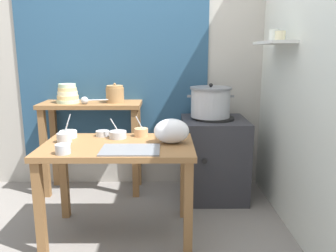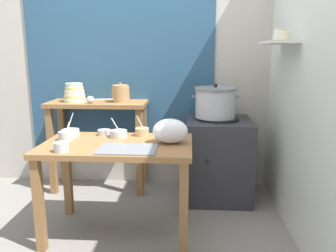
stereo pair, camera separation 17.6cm
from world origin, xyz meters
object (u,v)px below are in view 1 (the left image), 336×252
object	(u,v)px
bowl_stack_enamel	(68,94)
prep_bowl_3	(118,134)
stove_block	(213,158)
ladle	(86,100)
prep_bowl_2	(141,132)
prep_table	(118,158)
plastic_bag	(171,131)
clay_pot	(115,94)
prep_bowl_5	(68,134)
back_shelf_table	(92,125)
prep_bowl_0	(102,133)
prep_bowl_4	(63,149)
prep_bowl_1	(64,137)
steamer_pot	(210,102)
serving_tray	(130,150)

from	to	relation	value
bowl_stack_enamel	prep_bowl_3	bearing A→B (deg)	-49.52
stove_block	ladle	world-z (taller)	ladle
ladle	prep_bowl_3	size ratio (longest dim) A/B	1.78
prep_bowl_2	prep_bowl_3	bearing A→B (deg)	-161.16
prep_table	plastic_bag	size ratio (longest dim) A/B	4.26
clay_pot	prep_bowl_3	distance (m)	0.73
bowl_stack_enamel	prep_bowl_5	distance (m)	0.70
prep_table	stove_block	distance (m)	1.10
prep_table	back_shelf_table	xyz separation A→B (m)	(-0.37, 0.85, 0.07)
bowl_stack_enamel	prep_bowl_2	xyz separation A→B (m)	(0.74, -0.60, -0.23)
bowl_stack_enamel	prep_bowl_0	xyz separation A→B (m)	(0.43, -0.59, -0.24)
stove_block	bowl_stack_enamel	xyz separation A→B (m)	(-1.39, 0.11, 0.60)
bowl_stack_enamel	prep_bowl_4	bearing A→B (deg)	-76.40
prep_bowl_0	prep_bowl_3	bearing A→B (deg)	-27.05
prep_bowl_0	prep_bowl_1	xyz separation A→B (m)	(-0.25, -0.18, 0.01)
back_shelf_table	ladle	world-z (taller)	ladle
stove_block	bowl_stack_enamel	bearing A→B (deg)	175.49
back_shelf_table	clay_pot	distance (m)	0.38
prep_bowl_1	prep_bowl_3	distance (m)	0.40
back_shelf_table	plastic_bag	world-z (taller)	plastic_bag
steamer_pot	plastic_bag	distance (m)	0.82
bowl_stack_enamel	prep_bowl_3	size ratio (longest dim) A/B	1.35
steamer_pot	bowl_stack_enamel	distance (m)	1.36
bowl_stack_enamel	prep_bowl_5	bearing A→B (deg)	-75.01
prep_table	prep_bowl_2	xyz separation A→B (m)	(0.15, 0.23, 0.15)
stove_block	prep_bowl_5	bearing A→B (deg)	-156.59
back_shelf_table	steamer_pot	world-z (taller)	steamer_pot
ladle	stove_block	bearing A→B (deg)	-1.31
ladle	serving_tray	distance (m)	1.07
prep_bowl_3	prep_bowl_4	bearing A→B (deg)	-126.48
prep_table	prep_bowl_0	xyz separation A→B (m)	(-0.16, 0.24, 0.13)
serving_tray	prep_bowl_2	world-z (taller)	prep_bowl_2
prep_bowl_0	prep_bowl_1	size ratio (longest dim) A/B	0.75
stove_block	ladle	size ratio (longest dim) A/B	2.77
steamer_pot	ladle	world-z (taller)	steamer_pot
ladle	prep_bowl_1	bearing A→B (deg)	-90.65
prep_bowl_4	stove_block	bearing A→B (deg)	40.30
stove_block	prep_bowl_2	distance (m)	0.90
bowl_stack_enamel	ladle	distance (m)	0.21
prep_bowl_2	bowl_stack_enamel	bearing A→B (deg)	141.01
prep_table	prep_bowl_1	world-z (taller)	prep_bowl_1
bowl_stack_enamel	serving_tray	xyz separation A→B (m)	(0.69, -1.00, -0.26)
serving_tray	back_shelf_table	bearing A→B (deg)	115.24
stove_block	prep_bowl_1	world-z (taller)	prep_bowl_1
prep_bowl_2	prep_bowl_5	bearing A→B (deg)	-176.03
steamer_pot	clay_pot	world-z (taller)	steamer_pot
steamer_pot	prep_bowl_4	bearing A→B (deg)	-138.10
bowl_stack_enamel	prep_bowl_0	distance (m)	0.77
prep_table	prep_bowl_3	distance (m)	0.22
serving_tray	stove_block	bearing A→B (deg)	51.84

